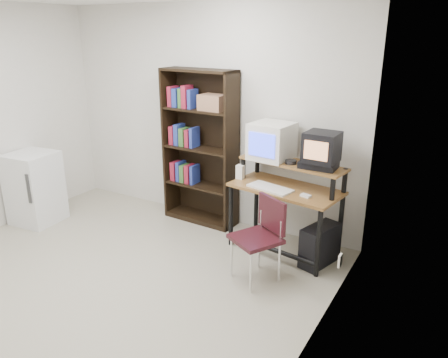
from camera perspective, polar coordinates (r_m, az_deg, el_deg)
The scene contains 17 objects.
floor at distance 4.39m, azimuth -16.88°, elevation -13.58°, with size 4.00×4.00×0.01m, color #A49D88.
back_wall at distance 5.35m, azimuth -2.50°, elevation 8.23°, with size 4.00×0.01×2.60m, color beige.
right_wall at distance 2.75m, azimuth 10.26°, elevation -2.57°, with size 0.01×4.00×2.60m, color beige.
computer_desk at distance 4.63m, azimuth 8.15°, elevation -1.65°, with size 1.21×0.73×0.98m.
crt_monitor at distance 4.70m, azimuth 6.25°, elevation 4.94°, with size 0.45×0.46×0.39m.
vcr at distance 4.47m, azimuth 12.25°, elevation 1.79°, with size 0.36×0.26×0.08m, color black.
crt_tv at distance 4.40m, azimuth 12.64°, elevation 4.08°, with size 0.33×0.33×0.30m.
cd_spindle at distance 4.55m, azimuth 8.72°, elevation 2.14°, with size 0.12×0.12×0.05m, color #26262B.
keyboard at distance 4.52m, azimuth 6.05°, elevation -1.28°, with size 0.47×0.21×0.04m, color silver.
mousepad at distance 4.37m, azimuth 10.36°, elevation -2.44°, with size 0.22×0.18×0.01m, color black.
mouse at distance 4.37m, azimuth 10.62°, elevation -2.21°, with size 0.10×0.06×0.03m, color white.
desk_speaker at distance 4.80m, azimuth 2.15°, elevation 0.85°, with size 0.08×0.07×0.17m, color silver.
pc_tower at distance 4.61m, azimuth 12.38°, elevation -8.44°, with size 0.20×0.45×0.42m, color black.
school_chair at distance 4.15m, azimuth 4.95°, elevation -6.79°, with size 0.55×0.55×0.81m.
bookshelf at distance 5.30m, azimuth -3.04°, elevation 4.30°, with size 0.95×0.35×1.87m.
mini_fridge at distance 5.87m, azimuth -23.49°, elevation -1.08°, with size 0.57×0.57×0.88m.
wall_outlet at distance 4.18m, azimuth 14.91°, elevation -10.26°, with size 0.02×0.08×0.12m, color beige.
Camera 1 is at (2.85, -2.42, 2.30)m, focal length 35.00 mm.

